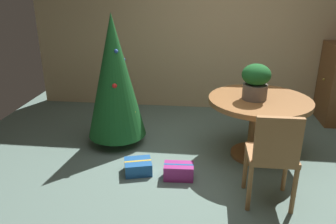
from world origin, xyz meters
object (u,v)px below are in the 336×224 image
gift_box_blue (138,167)px  wooden_chair_near (273,154)px  round_dining_table (258,113)px  flower_vase (256,80)px  gift_box_purple (179,171)px  holiday_tree (114,77)px

gift_box_blue → wooden_chair_near: bearing=-17.4°
round_dining_table → flower_vase: 0.40m
round_dining_table → wooden_chair_near: 0.97m
flower_vase → gift_box_purple: 1.32m
flower_vase → holiday_tree: bearing=173.4°
flower_vase → holiday_tree: size_ratio=0.24×
holiday_tree → gift_box_purple: size_ratio=5.13×
gift_box_blue → gift_box_purple: bearing=-8.1°
gift_box_purple → gift_box_blue: 0.46m
wooden_chair_near → holiday_tree: 2.11m
wooden_chair_near → flower_vase: bearing=94.3°
round_dining_table → gift_box_purple: size_ratio=3.62×
wooden_chair_near → gift_box_blue: size_ratio=2.67×
gift_box_purple → gift_box_blue: gift_box_purple is taller
wooden_chair_near → holiday_tree: size_ratio=0.56×
flower_vase → wooden_chair_near: 1.03m
flower_vase → holiday_tree: 1.69m
wooden_chair_near → holiday_tree: holiday_tree is taller
round_dining_table → wooden_chair_near: (0.00, -0.97, -0.02)m
gift_box_purple → gift_box_blue: size_ratio=0.93×
flower_vase → gift_box_purple: flower_vase is taller
holiday_tree → gift_box_blue: (0.41, -0.71, -0.82)m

